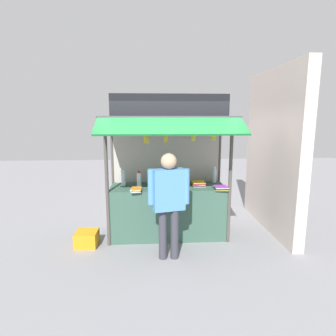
{
  "coord_description": "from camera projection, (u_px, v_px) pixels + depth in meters",
  "views": [
    {
      "loc": [
        -0.32,
        -5.07,
        2.24
      ],
      "look_at": [
        0.0,
        0.0,
        1.32
      ],
      "focal_mm": 29.84,
      "sensor_mm": 36.0,
      "label": 1
    }
  ],
  "objects": [
    {
      "name": "stall_structure",
      "position": [
        168.0,
        153.0,
        5.2
      ],
      "size": [
        2.34,
        1.55,
        2.62
      ],
      "color": "#4C4742",
      "rests_on": "ground"
    },
    {
      "name": "vendor_person",
      "position": [
        169.0,
        197.0,
        4.33
      ],
      "size": [
        0.65,
        0.31,
        1.71
      ],
      "rotation": [
        0.0,
        0.0,
        3.37
      ],
      "color": "#383842",
      "rests_on": "ground"
    },
    {
      "name": "neighbour_wall",
      "position": [
        273.0,
        151.0,
        5.54
      ],
      "size": [
        0.2,
        2.4,
        3.18
      ],
      "primitive_type": "cube",
      "color": "beige",
      "rests_on": "ground"
    },
    {
      "name": "magazine_stack_right",
      "position": [
        136.0,
        190.0,
        4.9
      ],
      "size": [
        0.21,
        0.29,
        0.05
      ],
      "color": "white",
      "rests_on": "stall_counter"
    },
    {
      "name": "banana_bunch_rightmost",
      "position": [
        193.0,
        136.0,
        4.62
      ],
      "size": [
        0.1,
        0.1,
        0.28
      ],
      "color": "#332D23"
    },
    {
      "name": "water_bottle_left",
      "position": [
        124.0,
        178.0,
        5.25
      ],
      "size": [
        0.08,
        0.08,
        0.3
      ],
      "color": "silver",
      "rests_on": "stall_counter"
    },
    {
      "name": "water_bottle_center",
      "position": [
        162.0,
        176.0,
        5.48
      ],
      "size": [
        0.08,
        0.08,
        0.29
      ],
      "color": "silver",
      "rests_on": "stall_counter"
    },
    {
      "name": "magazine_stack_back_left",
      "position": [
        221.0,
        188.0,
        5.0
      ],
      "size": [
        0.26,
        0.26,
        0.06
      ],
      "color": "orange",
      "rests_on": "stall_counter"
    },
    {
      "name": "banana_bunch_leftmost",
      "position": [
        213.0,
        135.0,
        4.64
      ],
      "size": [
        0.11,
        0.11,
        0.27
      ],
      "color": "#332D23"
    },
    {
      "name": "ground_plane",
      "position": [
        168.0,
        235.0,
        5.4
      ],
      "size": [
        20.0,
        20.0,
        0.0
      ],
      "primitive_type": "plane",
      "color": "gray"
    },
    {
      "name": "water_bottle_rear_center",
      "position": [
        173.0,
        178.0,
        5.36
      ],
      "size": [
        0.07,
        0.07,
        0.26
      ],
      "color": "silver",
      "rests_on": "stall_counter"
    },
    {
      "name": "magazine_stack_back_right",
      "position": [
        160.0,
        187.0,
        5.11
      ],
      "size": [
        0.24,
        0.29,
        0.04
      ],
      "color": "green",
      "rests_on": "stall_counter"
    },
    {
      "name": "water_bottle_far_left",
      "position": [
        139.0,
        179.0,
        5.17
      ],
      "size": [
        0.09,
        0.09,
        0.3
      ],
      "color": "silver",
      "rests_on": "stall_counter"
    },
    {
      "name": "banana_bunch_inner_left",
      "position": [
        166.0,
        138.0,
        4.6
      ],
      "size": [
        0.09,
        0.09,
        0.31
      ],
      "color": "#332D23"
    },
    {
      "name": "magazine_stack_mid_left",
      "position": [
        198.0,
        184.0,
        5.27
      ],
      "size": [
        0.26,
        0.28,
        0.08
      ],
      "color": "yellow",
      "rests_on": "stall_counter"
    },
    {
      "name": "banana_bunch_inner_right",
      "position": [
        146.0,
        138.0,
        4.58
      ],
      "size": [
        0.11,
        0.11,
        0.32
      ],
      "color": "#332D23"
    },
    {
      "name": "water_bottle_mid_right",
      "position": [
        214.0,
        175.0,
        5.54
      ],
      "size": [
        0.09,
        0.09,
        0.32
      ],
      "color": "silver",
      "rests_on": "stall_counter"
    },
    {
      "name": "stall_counter",
      "position": [
        168.0,
        211.0,
        5.31
      ],
      "size": [
        2.14,
        0.73,
        0.97
      ],
      "primitive_type": "cube",
      "color": "#385B4C",
      "rests_on": "ground"
    },
    {
      "name": "plastic_crate",
      "position": [
        87.0,
        239.0,
        4.93
      ],
      "size": [
        0.38,
        0.38,
        0.26
      ],
      "primitive_type": "cube",
      "rotation": [
        0.0,
        0.0,
        -0.03
      ],
      "color": "orange",
      "rests_on": "ground"
    }
  ]
}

